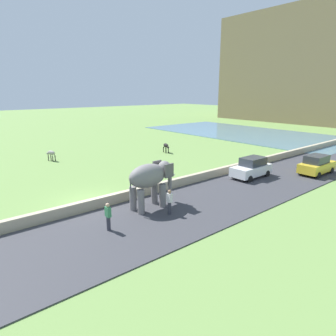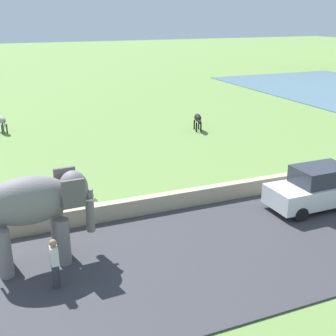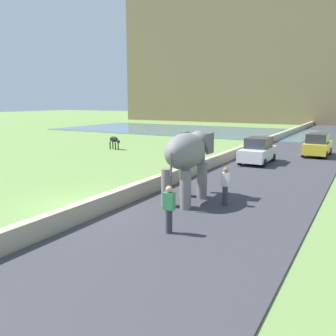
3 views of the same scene
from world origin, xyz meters
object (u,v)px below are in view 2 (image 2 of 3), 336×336
object	(u,v)px
person_beside_elephant	(55,263)
cow_grey	(1,120)
car_white	(316,188)
elephant	(36,205)
cow_black	(198,119)

from	to	relation	value
person_beside_elephant	cow_grey	size ratio (longest dim) A/B	1.15
person_beside_elephant	car_white	xyz separation A→B (m)	(-1.62, 10.73, 0.03)
elephant	person_beside_elephant	world-z (taller)	elephant
car_white	cow_grey	size ratio (longest dim) A/B	2.82
person_beside_elephant	cow_black	size ratio (longest dim) A/B	1.15
elephant	cow_grey	world-z (taller)	elephant
elephant	cow_grey	xyz separation A→B (m)	(-17.70, -0.33, -1.20)
person_beside_elephant	cow_black	bearing A→B (deg)	141.29
elephant	person_beside_elephant	size ratio (longest dim) A/B	2.14
elephant	cow_black	distance (m)	17.84
elephant	cow_black	size ratio (longest dim) A/B	2.45
elephant	car_white	world-z (taller)	elephant
person_beside_elephant	cow_black	world-z (taller)	person_beside_elephant
cow_grey	person_beside_elephant	bearing A→B (deg)	1.62
cow_black	person_beside_elephant	bearing A→B (deg)	-38.71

